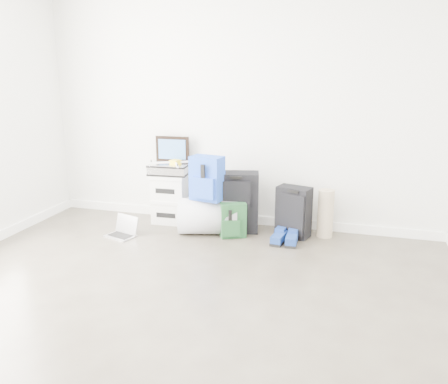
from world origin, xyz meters
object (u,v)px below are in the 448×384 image
(briefcase, at_px, (170,169))
(duffel_bag, at_px, (208,216))
(carry_on, at_px, (293,212))
(laptop, at_px, (123,231))
(large_suitcase, at_px, (238,202))
(boxes_stack, at_px, (171,198))

(briefcase, relative_size, duffel_bag, 0.69)
(carry_on, distance_m, laptop, 1.83)
(duffel_bag, bearing_deg, carry_on, -5.04)
(briefcase, bearing_deg, duffel_bag, -28.69)
(large_suitcase, bearing_deg, carry_on, -12.97)
(large_suitcase, relative_size, laptop, 1.88)
(briefcase, xyz_separation_m, laptop, (-0.32, -0.58, -0.58))
(boxes_stack, distance_m, briefcase, 0.34)
(large_suitcase, relative_size, carry_on, 1.21)
(duffel_bag, xyz_separation_m, carry_on, (0.90, 0.16, 0.08))
(laptop, bearing_deg, briefcase, 79.25)
(carry_on, bearing_deg, duffel_bag, -153.79)
(boxes_stack, relative_size, duffel_bag, 0.91)
(boxes_stack, relative_size, large_suitcase, 0.86)
(briefcase, distance_m, large_suitcase, 0.89)
(boxes_stack, bearing_deg, duffel_bag, -27.49)
(briefcase, distance_m, laptop, 0.88)
(laptop, bearing_deg, large_suitcase, 40.88)
(laptop, bearing_deg, carry_on, 33.50)
(duffel_bag, relative_size, large_suitcase, 0.95)
(boxes_stack, distance_m, duffel_bag, 0.60)
(duffel_bag, bearing_deg, briefcase, 139.81)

